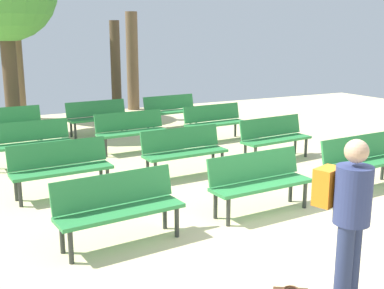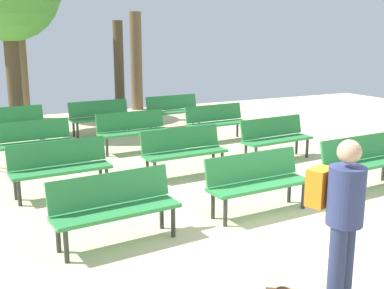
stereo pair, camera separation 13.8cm
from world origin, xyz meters
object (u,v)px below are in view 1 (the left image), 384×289
at_px(bench_r2_c0, 30,141).
at_px(bench_r2_c1, 131,129).
at_px(bench_r2_c2, 215,120).
at_px(tree_2, 132,61).
at_px(bench_r3_c0, 8,123).
at_px(bench_r3_c2, 171,109).
at_px(tree_1, 116,71).
at_px(bench_r0_c0, 118,205).
at_px(bench_r1_c0, 61,165).
at_px(bench_r0_c2, 361,159).
at_px(visitor_with_backpack, 348,213).
at_px(bench_r3_c1, 98,115).
at_px(bench_r1_c2, 274,136).
at_px(bench_r0_c1, 259,179).
at_px(bench_r1_c1, 184,149).

bearing_deg(bench_r2_c0, bench_r2_c1, 2.29).
distance_m(bench_r2_c2, tree_2, 5.81).
relative_size(bench_r3_c0, bench_r3_c2, 1.00).
distance_m(bench_r2_c0, tree_1, 5.52).
relative_size(bench_r0_c0, bench_r1_c0, 1.01).
bearing_deg(tree_1, bench_r0_c2, -80.55).
distance_m(bench_r0_c0, tree_2, 11.18).
relative_size(tree_2, visitor_with_backpack, 2.01).
relative_size(bench_r2_c0, bench_r3_c1, 0.99).
distance_m(bench_r1_c2, tree_1, 6.40).
bearing_deg(tree_2, visitor_with_backpack, -102.28).
bearing_deg(bench_r0_c1, bench_r0_c2, 1.21).
bearing_deg(bench_r2_c1, bench_r3_c2, 45.20).
xyz_separation_m(bench_r0_c2, bench_r2_c0, (-4.72, 4.13, 0.00)).
distance_m(bench_r3_c0, bench_r3_c1, 2.24).
relative_size(bench_r0_c1, bench_r3_c0, 0.99).
xyz_separation_m(tree_1, tree_2, (1.18, 1.66, 0.17)).
height_order(bench_r1_c0, bench_r1_c2, same).
height_order(bench_r3_c1, bench_r3_c2, same).
relative_size(bench_r1_c0, tree_1, 0.54).
xyz_separation_m(bench_r0_c0, bench_r2_c0, (-0.31, 4.35, 0.00)).
xyz_separation_m(bench_r0_c1, bench_r0_c2, (2.22, 0.14, 0.00)).
height_order(bench_r0_c1, visitor_with_backpack, visitor_with_backpack).
bearing_deg(bench_r1_c1, bench_r0_c0, -134.44).
relative_size(bench_r2_c2, bench_r3_c1, 1.00).
bearing_deg(visitor_with_backpack, bench_r3_c1, -110.16).
bearing_deg(bench_r3_c1, bench_r2_c0, -136.03).
distance_m(bench_r0_c2, bench_r2_c2, 4.40).
xyz_separation_m(bench_r2_c1, visitor_with_backpack, (-0.48, -6.89, 0.43)).
height_order(bench_r2_c1, tree_1, tree_1).
height_order(bench_r0_c1, bench_r3_c0, same).
distance_m(bench_r3_c1, bench_r3_c2, 2.18).
distance_m(bench_r0_c1, bench_r1_c2, 3.16).
xyz_separation_m(bench_r0_c1, bench_r2_c2, (1.93, 4.53, 0.00)).
bearing_deg(bench_r1_c0, visitor_with_backpack, -72.87).
height_order(bench_r2_c1, bench_r3_c0, same).
xyz_separation_m(bench_r2_c0, bench_r3_c0, (-0.13, 2.20, 0.00)).
relative_size(bench_r0_c0, bench_r0_c1, 1.01).
height_order(bench_r2_c0, bench_r2_c2, same).
relative_size(bench_r1_c2, bench_r3_c0, 1.00).
xyz_separation_m(bench_r2_c0, bench_r2_c1, (2.22, 0.18, 0.00)).
height_order(bench_r0_c2, bench_r3_c0, same).
xyz_separation_m(tree_1, visitor_with_backpack, (-1.58, -11.01, -0.55)).
height_order(tree_1, visitor_with_backpack, tree_1).
bearing_deg(bench_r0_c2, bench_r2_c0, 135.89).
relative_size(bench_r1_c2, bench_r3_c2, 1.00).
bearing_deg(bench_r0_c0, bench_r1_c0, 91.01).
bearing_deg(bench_r3_c0, bench_r1_c1, -63.28).
height_order(bench_r2_c2, tree_2, tree_2).
relative_size(bench_r0_c0, tree_2, 0.49).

